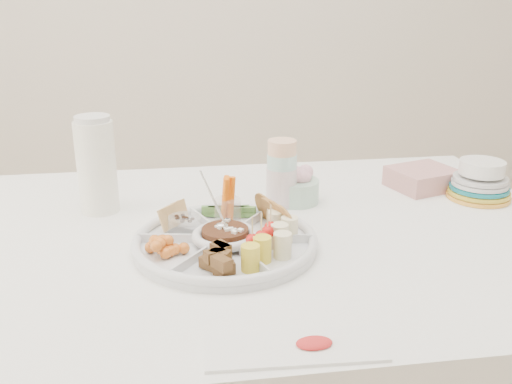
{
  "coord_description": "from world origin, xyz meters",
  "views": [
    {
      "loc": [
        -0.14,
        -1.16,
        1.27
      ],
      "look_at": [
        0.03,
        0.02,
        0.84
      ],
      "focal_mm": 40.0,
      "sensor_mm": 36.0,
      "label": 1
    }
  ],
  "objects": [
    {
      "name": "dining_table",
      "position": [
        0.0,
        0.0,
        0.38
      ],
      "size": [
        1.52,
        1.02,
        0.76
      ],
      "primitive_type": "cube",
      "color": "white",
      "rests_on": "floor"
    },
    {
      "name": "pita_raisins",
      "position": [
        -0.15,
        0.0,
        0.8
      ],
      "size": [
        0.11,
        0.11,
        0.05
      ],
      "primitive_type": null,
      "rotation": [
        0.0,
        0.0,
        -0.16
      ],
      "color": "#DAAE5F",
      "rests_on": "party_tray"
    },
    {
      "name": "banana_tomato",
      "position": [
        0.05,
        -0.16,
        0.82
      ],
      "size": [
        0.13,
        0.13,
        0.1
      ],
      "primitive_type": null,
      "rotation": [
        0.0,
        0.0,
        -0.16
      ],
      "color": "#FFF461",
      "rests_on": "party_tray"
    },
    {
      "name": "carrot_cucumber",
      "position": [
        -0.03,
        0.05,
        0.82
      ],
      "size": [
        0.13,
        0.13,
        0.11
      ],
      "primitive_type": null,
      "rotation": [
        0.0,
        0.0,
        -0.16
      ],
      "color": "orange",
      "rests_on": "party_tray"
    },
    {
      "name": "cup_stack",
      "position": [
        0.12,
        0.15,
        0.86
      ],
      "size": [
        0.1,
        0.1,
        0.21
      ],
      "primitive_type": "cylinder",
      "rotation": [
        0.0,
        0.0,
        -0.32
      ],
      "color": "beige",
      "rests_on": "dining_table"
    },
    {
      "name": "tortillas",
      "position": [
        0.08,
        -0.03,
        0.8
      ],
      "size": [
        0.11,
        0.11,
        0.06
      ],
      "primitive_type": null,
      "rotation": [
        0.0,
        0.0,
        -0.16
      ],
      "color": "#BB792D",
      "rests_on": "party_tray"
    },
    {
      "name": "bean_dip",
      "position": [
        -0.05,
        -0.08,
        0.79
      ],
      "size": [
        0.11,
        0.11,
        0.04
      ],
      "primitive_type": "cylinder",
      "rotation": [
        0.0,
        0.0,
        -0.16
      ],
      "color": "black",
      "rests_on": "party_tray"
    },
    {
      "name": "plate_stack",
      "position": [
        0.63,
        0.13,
        0.81
      ],
      "size": [
        0.18,
        0.18,
        0.1
      ],
      "primitive_type": "cylinder",
      "rotation": [
        0.0,
        0.0,
        -0.16
      ],
      "color": "gold",
      "rests_on": "dining_table"
    },
    {
      "name": "thermos",
      "position": [
        -0.33,
        0.18,
        0.88
      ],
      "size": [
        0.11,
        0.11,
        0.24
      ],
      "primitive_type": "cylinder",
      "rotation": [
        0.0,
        0.0,
        0.16
      ],
      "color": "white",
      "rests_on": "dining_table"
    },
    {
      "name": "napkin_stack",
      "position": [
        0.52,
        0.23,
        0.79
      ],
      "size": [
        0.2,
        0.18,
        0.05
      ],
      "primitive_type": "cube",
      "rotation": [
        0.0,
        0.0,
        0.3
      ],
      "color": "tan",
      "rests_on": "dining_table"
    },
    {
      "name": "flower_bowl",
      "position": [
        0.16,
        0.17,
        0.8
      ],
      "size": [
        0.14,
        0.14,
        0.09
      ],
      "primitive_type": "cylinder",
      "rotation": [
        0.0,
        0.0,
        -0.25
      ],
      "color": "silver",
      "rests_on": "dining_table"
    },
    {
      "name": "granola_chunks",
      "position": [
        -0.07,
        -0.21,
        0.79
      ],
      "size": [
        0.12,
        0.12,
        0.04
      ],
      "primitive_type": null,
      "rotation": [
        0.0,
        0.0,
        -0.16
      ],
      "color": "#3B280E",
      "rests_on": "party_tray"
    },
    {
      "name": "cherries",
      "position": [
        -0.17,
        -0.13,
        0.79
      ],
      "size": [
        0.12,
        0.12,
        0.04
      ],
      "primitive_type": null,
      "rotation": [
        0.0,
        0.0,
        -0.16
      ],
      "color": "orange",
      "rests_on": "party_tray"
    },
    {
      "name": "party_tray",
      "position": [
        -0.05,
        -0.08,
        0.78
      ],
      "size": [
        0.43,
        0.43,
        0.04
      ],
      "primitive_type": "cylinder",
      "rotation": [
        0.0,
        0.0,
        -0.16
      ],
      "color": "white",
      "rests_on": "dining_table"
    },
    {
      "name": "placemat",
      "position": [
        0.02,
        -0.45,
        0.76
      ],
      "size": [
        0.28,
        0.1,
        0.01
      ],
      "primitive_type": "cube",
      "rotation": [
        0.0,
        0.0,
        -0.05
      ],
      "color": "white",
      "rests_on": "dining_table"
    }
  ]
}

